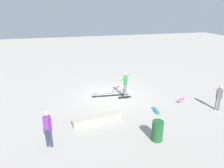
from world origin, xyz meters
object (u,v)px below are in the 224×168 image
(bystander_purple_shirt, at_px, (48,127))
(loose_skateboard_pink, at_px, (181,100))
(skater_main, at_px, (125,83))
(skate_ledge, at_px, (97,119))
(skateboard_main, at_px, (125,97))
(trash_bin, at_px, (157,131))
(loose_skateboard_teal, at_px, (156,110))
(grind_rail, at_px, (110,93))
(bystander_grey_shirt, at_px, (219,96))

(bystander_purple_shirt, relative_size, loose_skateboard_pink, 2.15)
(skater_main, bearing_deg, skate_ledge, 175.99)
(skateboard_main, distance_m, trash_bin, 4.71)
(skater_main, height_order, bystander_purple_shirt, skater_main)
(trash_bin, bearing_deg, loose_skateboard_pink, -134.53)
(loose_skateboard_teal, relative_size, loose_skateboard_pink, 1.04)
(skateboard_main, xyz_separation_m, loose_skateboard_pink, (-3.24, 1.34, 0.00))
(skate_ledge, relative_size, skateboard_main, 3.08)
(skate_ledge, xyz_separation_m, loose_skateboard_pink, (-5.56, -1.18, -0.10))
(skateboard_main, bearing_deg, loose_skateboard_pink, -19.04)
(loose_skateboard_pink, bearing_deg, grind_rail, -58.78)
(grind_rail, height_order, skate_ledge, grind_rail)
(loose_skateboard_pink, distance_m, trash_bin, 4.73)
(bystander_purple_shirt, bearing_deg, loose_skateboard_teal, -138.41)
(trash_bin, bearing_deg, loose_skateboard_teal, -115.19)
(skateboard_main, distance_m, loose_skateboard_teal, 2.47)
(loose_skateboard_teal, bearing_deg, trash_bin, -19.76)
(bystander_grey_shirt, bearing_deg, grind_rail, -161.03)
(grind_rail, xyz_separation_m, skater_main, (-0.88, 0.50, 0.82))
(bystander_purple_shirt, distance_m, loose_skateboard_teal, 6.04)
(skater_main, height_order, skateboard_main, skater_main)
(skater_main, height_order, loose_skateboard_teal, skater_main)
(skater_main, distance_m, loose_skateboard_teal, 2.72)
(skater_main, bearing_deg, grind_rail, 98.18)
(trash_bin, bearing_deg, bystander_grey_shirt, -159.06)
(skater_main, xyz_separation_m, trash_bin, (0.13, 4.83, -0.51))
(bystander_grey_shirt, distance_m, bystander_purple_shirt, 9.23)
(bystander_grey_shirt, bearing_deg, skateboard_main, -160.20)
(grind_rail, relative_size, skate_ledge, 0.97)
(grind_rail, bearing_deg, loose_skateboard_pink, 158.34)
(grind_rail, distance_m, loose_skateboard_pink, 4.51)
(skate_ledge, height_order, skater_main, skater_main)
(skater_main, bearing_deg, bystander_grey_shirt, -86.40)
(grind_rail, xyz_separation_m, loose_skateboard_pink, (-4.06, 1.97, -0.09))
(grind_rail, distance_m, skater_main, 1.30)
(skateboard_main, xyz_separation_m, bystander_purple_shirt, (4.61, 3.93, 0.88))
(grind_rail, bearing_deg, skater_main, 154.57)
(skateboard_main, bearing_deg, skater_main, 67.56)
(skate_ledge, distance_m, bystander_grey_shirt, 6.92)
(loose_skateboard_teal, bearing_deg, loose_skateboard_pink, 117.64)
(loose_skateboard_pink, bearing_deg, bystander_purple_shirt, -14.58)
(grind_rail, xyz_separation_m, loose_skateboard_teal, (-1.92, 2.84, -0.09))
(skateboard_main, xyz_separation_m, loose_skateboard_teal, (-1.11, 2.21, 0.00))
(loose_skateboard_teal, bearing_deg, skater_main, -150.53)
(bystander_purple_shirt, bearing_deg, bystander_grey_shirt, -148.93)
(bystander_purple_shirt, bearing_deg, skater_main, -114.19)
(grind_rail, relative_size, loose_skateboard_teal, 2.97)
(bystander_purple_shirt, bearing_deg, skate_ledge, -123.61)
(bystander_grey_shirt, bearing_deg, skate_ledge, -130.87)
(loose_skateboard_pink, height_order, trash_bin, trash_bin)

